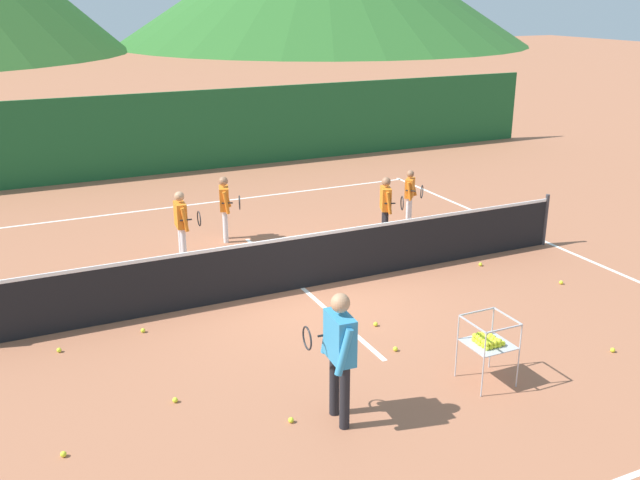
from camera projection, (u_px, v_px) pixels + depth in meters
name	position (u px, v px, depth m)	size (l,w,h in m)	color
ground_plane	(302.00, 288.00, 12.32)	(120.00, 120.00, 0.00)	#A86647
line_baseline_far	(206.00, 203.00, 17.33)	(11.04, 0.08, 0.01)	white
line_sideline_east	(549.00, 243.00, 14.54)	(0.08, 11.99, 0.01)	white
line_service_center	(302.00, 288.00, 12.32)	(0.08, 5.72, 0.01)	white
tennis_net	(302.00, 261.00, 12.16)	(10.80, 0.08, 1.05)	#333338
instructor	(339.00, 346.00, 8.18)	(0.43, 0.77, 1.65)	black
student_0	(182.00, 220.00, 13.34)	(0.41, 0.67, 1.36)	silver
student_1	(225.00, 203.00, 14.44)	(0.42, 0.71, 1.35)	silver
student_2	(386.00, 203.00, 14.44)	(0.42, 0.72, 1.34)	black
student_3	(410.00, 191.00, 15.62)	(0.44, 0.66, 1.19)	silver
ball_cart	(488.00, 341.00, 9.16)	(0.58, 0.58, 0.90)	#B7B7BC
tennis_ball_0	(480.00, 264.00, 13.31)	(0.07, 0.07, 0.07)	yellow
tennis_ball_1	(59.00, 350.00, 10.11)	(0.07, 0.07, 0.07)	yellow
tennis_ball_2	(376.00, 324.00, 10.90)	(0.07, 0.07, 0.07)	yellow
tennis_ball_3	(395.00, 349.00, 10.14)	(0.07, 0.07, 0.07)	yellow
tennis_ball_4	(613.00, 350.00, 10.11)	(0.07, 0.07, 0.07)	yellow
tennis_ball_5	(291.00, 420.00, 8.45)	(0.07, 0.07, 0.07)	yellow
tennis_ball_6	(143.00, 330.00, 10.70)	(0.07, 0.07, 0.07)	yellow
tennis_ball_7	(561.00, 282.00, 12.48)	(0.07, 0.07, 0.07)	yellow
tennis_ball_8	(175.00, 400.00, 8.87)	(0.07, 0.07, 0.07)	yellow
tennis_ball_9	(63.00, 454.00, 7.82)	(0.07, 0.07, 0.07)	yellow
windscreen_fence	(169.00, 133.00, 19.88)	(24.29, 0.08, 2.28)	#1E5B2D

